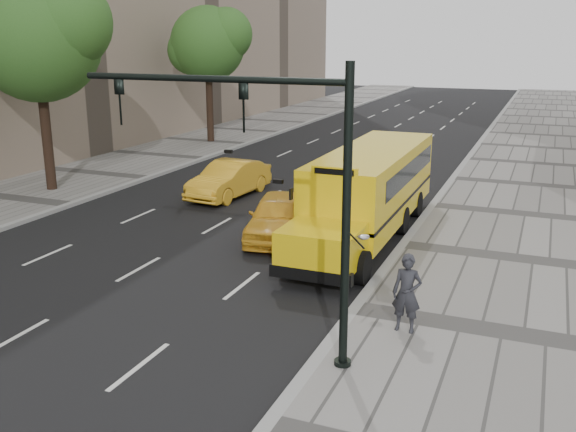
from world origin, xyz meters
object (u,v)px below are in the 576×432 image
at_px(taxi_far, 229,179).
at_px(traffic_signal, 281,177).
at_px(tree_c, 209,43).
at_px(pedestrian, 407,293).
at_px(school_bus, 371,185).
at_px(taxi_near, 278,216).
at_px(tree_b, 38,36).

bearing_deg(taxi_far, traffic_signal, -53.15).
height_order(tree_c, pedestrian, tree_c).
xyz_separation_m(school_bus, taxi_near, (-2.82, -1.72, -0.98)).
bearing_deg(tree_c, school_bus, -46.11).
xyz_separation_m(taxi_far, pedestrian, (10.12, -10.62, 0.31)).
relative_size(pedestrian, traffic_signal, 0.29).
relative_size(tree_b, tree_c, 1.10).
distance_m(school_bus, taxi_near, 3.45).
distance_m(tree_b, taxi_near, 13.72).
distance_m(taxi_far, pedestrian, 14.67).
xyz_separation_m(tree_b, traffic_signal, (15.59, -10.45, -2.75)).
xyz_separation_m(tree_b, tree_c, (-0.02, 14.85, -0.46)).
height_order(tree_b, school_bus, tree_b).
height_order(tree_b, tree_c, tree_b).
bearing_deg(tree_c, tree_b, -89.94).
height_order(taxi_far, pedestrian, pedestrian).
relative_size(tree_b, taxi_far, 2.02).
bearing_deg(school_bus, tree_c, 133.89).
height_order(tree_c, traffic_signal, tree_c).
relative_size(tree_c, pedestrian, 4.63).
distance_m(school_bus, taxi_far, 7.80).
relative_size(taxi_near, pedestrian, 2.44).
xyz_separation_m(tree_c, pedestrian, (17.88, -23.18, -5.29)).
height_order(tree_b, traffic_signal, tree_b).
relative_size(taxi_far, traffic_signal, 0.74).
relative_size(tree_b, taxi_near, 2.08).
height_order(tree_c, taxi_near, tree_c).
height_order(school_bus, traffic_signal, traffic_signal).
bearing_deg(taxi_far, school_bus, -17.13).
bearing_deg(school_bus, tree_b, 177.50).
height_order(tree_c, taxi_far, tree_c).
bearing_deg(pedestrian, taxi_far, 135.60).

